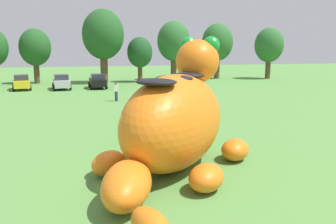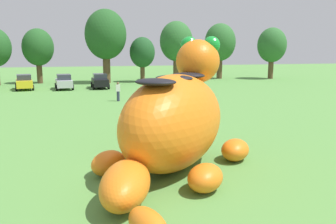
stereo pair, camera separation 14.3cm
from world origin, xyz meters
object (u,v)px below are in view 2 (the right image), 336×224
object	(u,v)px
car_silver	(64,82)
car_black	(100,81)
giant_inflatable_creature	(174,120)
car_yellow	(24,82)
spectator_near_inflatable	(118,92)

from	to	relation	value
car_silver	car_black	bearing A→B (deg)	0.85
giant_inflatable_creature	car_silver	size ratio (longest dim) A/B	2.32
car_yellow	spectator_near_inflatable	size ratio (longest dim) A/B	2.53
car_silver	spectator_near_inflatable	bearing A→B (deg)	-64.20
giant_inflatable_creature	car_yellow	xyz separation A→B (m)	(-10.03, 29.77, -1.06)
spectator_near_inflatable	car_silver	bearing A→B (deg)	115.80
car_yellow	car_silver	xyz separation A→B (m)	(4.40, -0.67, 0.00)
spectator_near_inflatable	giant_inflatable_creature	bearing A→B (deg)	-88.60
car_yellow	spectator_near_inflatable	distance (m)	14.88
car_yellow	car_black	world-z (taller)	same
car_yellow	car_black	bearing A→B (deg)	-4.08
giant_inflatable_creature	spectator_near_inflatable	size ratio (longest dim) A/B	5.78
car_silver	car_black	size ratio (longest dim) A/B	1.02
car_yellow	car_silver	distance (m)	4.45
giant_inflatable_creature	spectator_near_inflatable	xyz separation A→B (m)	(-0.45, 18.38, -1.07)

